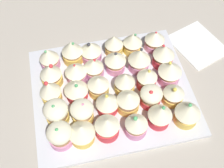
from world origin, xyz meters
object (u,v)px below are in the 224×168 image
(cupcake_7, at_px, (139,59))
(cupcake_9, at_px, (94,68))
(cupcake_20, at_px, (128,101))
(cupcake_26, at_px, (136,125))
(cupcake_1, at_px, (133,42))
(cupcake_28, at_px, (82,132))
(baking_tray, at_px, (112,91))
(cupcake_6, at_px, (164,55))
(cupcake_11, at_px, (51,74))
(cupcake_0, at_px, (155,40))
(napkin, at_px, (198,44))
(cupcake_27, at_px, (107,126))
(cupcake_13, at_px, (147,78))
(cupcake_5, at_px, (49,58))
(cupcake_17, at_px, (50,91))
(cupcake_12, at_px, (170,72))
(cupcake_24, at_px, (188,113))
(cupcake_10, at_px, (76,72))
(cupcake_23, at_px, (56,112))
(cupcake_3, at_px, (91,51))
(cupcake_14, at_px, (125,82))
(cupcake_21, at_px, (107,103))
(cupcake_16, at_px, (76,91))
(cupcake_4, at_px, (72,51))
(cupcake_2, at_px, (114,44))
(cupcake_18, at_px, (174,94))
(cupcake_22, at_px, (82,112))
(cupcake_29, at_px, (60,135))
(cupcake_19, at_px, (151,96))
(cupcake_8, at_px, (115,61))
(cupcake_15, at_px, (98,85))
(cupcake_25, at_px, (160,115))

(cupcake_7, distance_m, cupcake_9, 0.13)
(cupcake_20, bearing_deg, cupcake_26, 92.84)
(cupcake_1, bearing_deg, cupcake_26, 77.45)
(cupcake_28, bearing_deg, baking_tray, -129.32)
(cupcake_6, xyz_separation_m, cupcake_11, (0.32, -0.00, -0.00))
(cupcake_0, relative_size, napkin, 0.43)
(cupcake_27, bearing_deg, cupcake_1, -117.42)
(cupcake_13, bearing_deg, cupcake_5, -26.74)
(cupcake_17, bearing_deg, cupcake_12, 179.05)
(cupcake_17, xyz_separation_m, cupcake_24, (-0.33, 0.14, 0.00))
(cupcake_12, bearing_deg, cupcake_28, 25.53)
(cupcake_0, bearing_deg, cupcake_10, 15.36)
(cupcake_1, xyz_separation_m, cupcake_10, (0.18, 0.07, -0.00))
(cupcake_20, bearing_deg, cupcake_28, 25.01)
(cupcake_23, height_order, cupcake_27, cupcake_23)
(cupcake_24, bearing_deg, cupcake_26, 1.35)
(cupcake_28, bearing_deg, cupcake_3, -105.04)
(cupcake_9, xyz_separation_m, cupcake_14, (-0.07, 0.07, 0.00))
(cupcake_14, bearing_deg, cupcake_23, 15.09)
(cupcake_21, bearing_deg, cupcake_24, 159.43)
(cupcake_16, relative_size, cupcake_20, 0.96)
(cupcake_4, distance_m, cupcake_28, 0.26)
(cupcake_2, relative_size, cupcake_27, 1.00)
(cupcake_3, relative_size, cupcake_11, 0.96)
(cupcake_6, height_order, cupcake_7, cupcake_7)
(cupcake_13, height_order, cupcake_16, cupcake_13)
(cupcake_3, bearing_deg, cupcake_9, 87.95)
(cupcake_11, xyz_separation_m, napkin, (-0.46, -0.05, -0.05))
(cupcake_0, xyz_separation_m, cupcake_28, (0.26, 0.25, 0.00))
(cupcake_17, bearing_deg, cupcake_20, 159.91)
(cupcake_1, distance_m, cupcake_18, 0.20)
(cupcake_4, xyz_separation_m, cupcake_26, (-0.12, 0.26, -0.01))
(cupcake_4, height_order, cupcake_13, cupcake_4)
(cupcake_22, relative_size, cupcake_29, 1.02)
(cupcake_1, relative_size, cupcake_29, 1.13)
(cupcake_19, bearing_deg, cupcake_1, -89.63)
(cupcake_8, distance_m, cupcake_27, 0.20)
(cupcake_4, xyz_separation_m, cupcake_14, (-0.12, 0.14, -0.00))
(cupcake_1, height_order, cupcake_17, cupcake_17)
(cupcake_1, bearing_deg, cupcake_10, 20.83)
(cupcake_5, bearing_deg, cupcake_26, 126.50)
(baking_tray, bearing_deg, cupcake_6, -160.07)
(cupcake_7, bearing_deg, cupcake_15, 24.14)
(cupcake_3, xyz_separation_m, cupcake_17, (0.13, 0.12, 0.00))
(cupcake_7, height_order, cupcake_27, cupcake_7)
(cupcake_3, relative_size, cupcake_17, 0.95)
(cupcake_14, bearing_deg, cupcake_22, 27.08)
(cupcake_2, relative_size, cupcake_24, 0.90)
(cupcake_25, bearing_deg, cupcake_5, -43.77)
(cupcake_16, distance_m, cupcake_19, 0.20)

